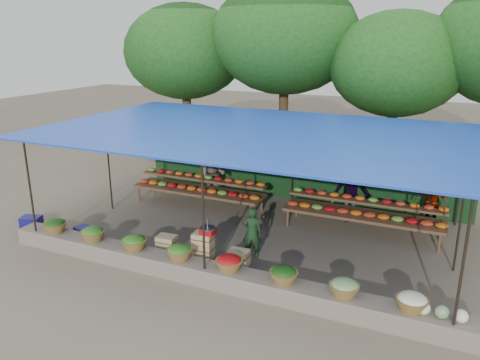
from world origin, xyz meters
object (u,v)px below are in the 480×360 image
at_px(crate_counter, 202,251).
at_px(blue_crate_back, 84,232).
at_px(vendor_seated, 252,232).
at_px(weighing_scale, 208,230).
at_px(blue_crate_front, 31,222).

distance_m(crate_counter, blue_crate_back, 3.53).
xyz_separation_m(vendor_seated, blue_crate_back, (-4.43, -0.80, -0.49)).
xyz_separation_m(crate_counter, vendor_seated, (0.91, 0.79, 0.32)).
relative_size(weighing_scale, vendor_seated, 0.29).
relative_size(crate_counter, blue_crate_front, 4.56).
bearing_deg(crate_counter, blue_crate_back, -179.82).
relative_size(blue_crate_front, blue_crate_back, 1.08).
relative_size(weighing_scale, blue_crate_back, 0.77).
xyz_separation_m(vendor_seated, blue_crate_front, (-6.25, -0.87, -0.47)).
bearing_deg(blue_crate_front, crate_counter, -19.56).
bearing_deg(blue_crate_front, vendor_seated, -12.48).
relative_size(vendor_seated, blue_crate_back, 2.62).
distance_m(crate_counter, blue_crate_front, 5.34).
distance_m(crate_counter, vendor_seated, 1.25).
xyz_separation_m(crate_counter, blue_crate_back, (-3.52, -0.01, -0.17)).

